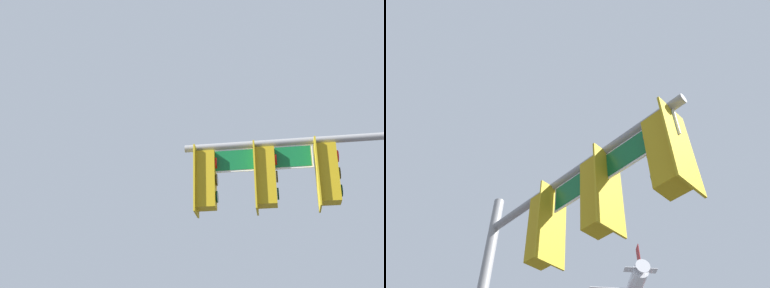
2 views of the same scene
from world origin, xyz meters
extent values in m
cylinder|color=gray|center=(-5.11, -8.08, 5.59)|extent=(4.04, 0.72, 0.14)
cube|color=gold|center=(-5.52, -8.14, 4.92)|extent=(0.10, 0.52, 1.30)
cube|color=#B79314|center=(-5.71, -8.17, 4.92)|extent=(0.40, 0.37, 1.10)
cylinder|color=#B79314|center=(-5.71, -8.17, 5.53)|extent=(0.04, 0.04, 0.12)
cylinder|color=red|center=(-5.91, -8.20, 5.25)|extent=(0.06, 0.22, 0.22)
cylinder|color=#392D05|center=(-5.91, -8.20, 4.92)|extent=(0.06, 0.22, 0.22)
cylinder|color=black|center=(-5.91, -8.20, 4.59)|extent=(0.06, 0.22, 0.22)
cube|color=gold|center=(-4.42, -7.98, 4.92)|extent=(0.10, 0.52, 1.30)
cube|color=#B79314|center=(-4.61, -8.01, 4.92)|extent=(0.40, 0.37, 1.10)
cylinder|color=#B79314|center=(-4.61, -8.01, 5.53)|extent=(0.04, 0.04, 0.12)
cylinder|color=red|center=(-4.80, -8.04, 5.25)|extent=(0.06, 0.22, 0.22)
cylinder|color=#392D05|center=(-4.80, -8.04, 4.92)|extent=(0.06, 0.22, 0.22)
cylinder|color=black|center=(-4.80, -8.04, 4.59)|extent=(0.06, 0.22, 0.22)
cube|color=gold|center=(-3.31, -7.82, 4.92)|extent=(0.10, 0.52, 1.30)
cube|color=#B79314|center=(-3.50, -7.85, 4.92)|extent=(0.40, 0.37, 1.10)
cylinder|color=#B79314|center=(-3.50, -7.85, 5.53)|extent=(0.04, 0.04, 0.12)
cylinder|color=red|center=(-3.70, -7.87, 5.25)|extent=(0.06, 0.22, 0.22)
cylinder|color=#392D05|center=(-3.70, -7.87, 4.92)|extent=(0.06, 0.22, 0.22)
cylinder|color=black|center=(-3.70, -7.87, 4.59)|extent=(0.06, 0.22, 0.22)
cube|color=#0F602D|center=(-4.37, -7.97, 5.29)|extent=(2.15, 0.35, 0.40)
cube|color=white|center=(-4.37, -7.97, 5.29)|extent=(2.21, 0.34, 0.46)
camera|label=1|loc=(-6.17, 1.26, 1.62)|focal=50.00mm
camera|label=2|loc=(-1.59, -10.53, 1.80)|focal=35.00mm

